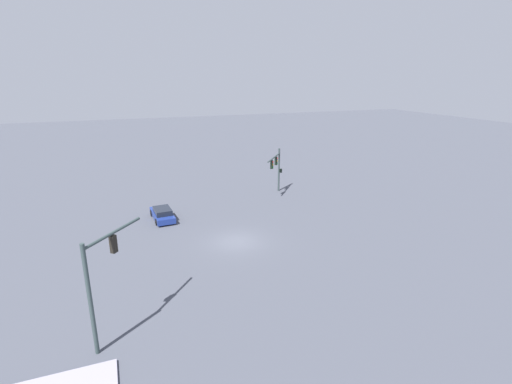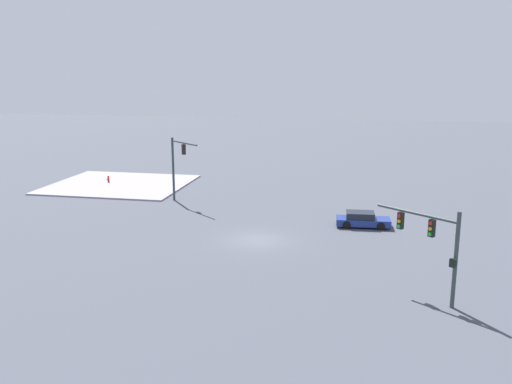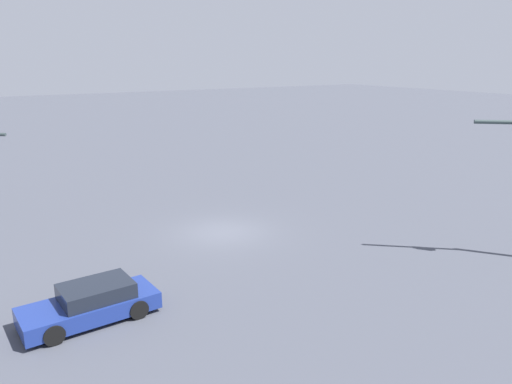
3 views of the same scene
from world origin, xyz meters
TOP-DOWN VIEW (x-y plane):
  - ground_plane at (0.00, 0.00)m, footprint 206.19×206.19m
  - sedan_car_approaching at (-7.57, -5.13)m, footprint 4.37×2.02m

SIDE VIEW (x-z plane):
  - ground_plane at x=0.00m, z-range 0.00..0.00m
  - sedan_car_approaching at x=-7.57m, z-range -0.03..1.18m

